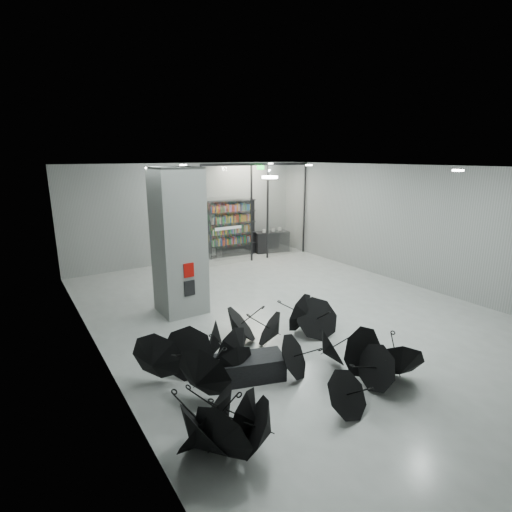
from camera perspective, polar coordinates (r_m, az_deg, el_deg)
room at (r=10.19m, az=6.08°, el=6.33°), size 14.00×14.02×4.01m
column at (r=10.79m, az=-11.31°, el=2.04°), size 1.20×1.20×4.00m
fire_cabinet at (r=10.39m, az=-9.84°, el=-2.07°), size 0.28×0.04×0.38m
info_panel at (r=10.55m, az=-9.72°, el=-4.68°), size 0.30×0.03×0.42m
exit_sign at (r=15.78m, az=0.67°, el=12.85°), size 0.30×0.06×0.15m
glass_partition at (r=16.08m, az=0.23°, el=7.02°), size 5.06×0.08×4.00m
bench at (r=7.95m, az=-1.28°, el=-16.11°), size 1.56×1.04×0.46m
bookshelf at (r=16.99m, az=-3.68°, el=4.11°), size 2.25×0.67×2.43m
shop_counter at (r=17.78m, az=2.27°, el=2.12°), size 1.65×0.95×0.93m
umbrella_cluster at (r=7.68m, az=1.16°, el=-16.64°), size 5.40×4.72×1.29m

